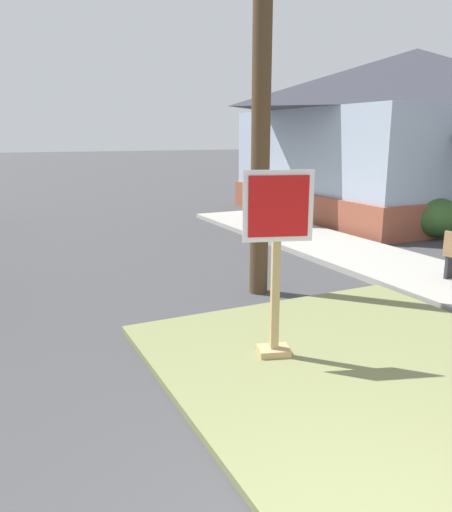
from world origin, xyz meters
TOP-DOWN VIEW (x-y plane):
  - grass_corner_patch at (1.89, 1.96)m, footprint 4.44×5.33m
  - sidewalk_strip at (5.31, 5.65)m, footprint 2.20×14.77m
  - stop_sign at (1.06, 2.97)m, footprint 0.75×0.38m
  - manhole_cover at (0.80, 3.72)m, footprint 0.70×0.70m
  - corner_house at (11.19, 11.15)m, footprint 9.61×9.38m
  - shrub_near_porch at (8.52, 7.48)m, footprint 1.41×1.41m

SIDE VIEW (x-z plane):
  - manhole_cover at x=0.80m, z-range 0.00..0.02m
  - grass_corner_patch at x=1.89m, z-range 0.00..0.08m
  - sidewalk_strip at x=5.31m, z-range 0.00..0.12m
  - shrub_near_porch at x=8.52m, z-range 0.00..1.03m
  - stop_sign at x=1.06m, z-range 0.07..2.21m
  - corner_house at x=11.19m, z-range 0.07..5.34m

